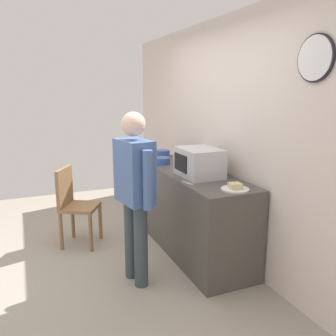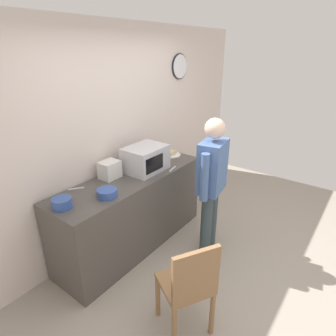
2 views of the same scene
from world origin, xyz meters
name	(u,v)px [view 2 (image 2 of 2)]	position (x,y,z in m)	size (l,w,h in m)	color
ground_plane	(226,279)	(0.00, 0.00, 0.00)	(6.00, 6.00, 0.00)	#9E9384
back_wall	(115,137)	(0.01, 1.60, 1.30)	(5.40, 0.13, 2.60)	silver
kitchen_counter	(133,211)	(-0.14, 1.22, 0.47)	(2.03, 0.62, 0.93)	#4C4742
microwave	(146,159)	(0.12, 1.21, 1.08)	(0.50, 0.39, 0.30)	silver
sandwich_plate	(171,154)	(0.72, 1.27, 0.95)	(0.26, 0.26, 0.07)	white
salad_bowl	(62,203)	(-1.02, 1.25, 0.98)	(0.18, 0.18, 0.10)	#33519E
cereal_bowl	(107,193)	(-0.62, 1.08, 0.97)	(0.20, 0.20, 0.08)	#33519E
toaster	(110,170)	(-0.29, 1.39, 1.03)	(0.22, 0.18, 0.20)	silver
fork_utensil	(173,169)	(0.34, 0.96, 0.94)	(0.17, 0.02, 0.01)	silver
spoon_utensil	(76,189)	(-0.71, 1.47, 0.94)	(0.17, 0.02, 0.01)	silver
person_standing	(212,178)	(0.34, 0.42, 0.96)	(0.58, 0.31, 1.64)	#354449
wooden_chair	(189,285)	(-0.75, 0.00, 0.52)	(0.55, 0.55, 0.94)	olive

